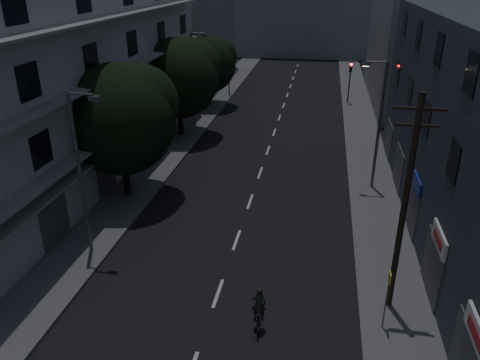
% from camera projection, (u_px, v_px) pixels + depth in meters
% --- Properties ---
extents(ground, '(160.00, 160.00, 0.00)m').
position_uv_depth(ground, '(269.00, 148.00, 37.06)').
color(ground, black).
rests_on(ground, ground).
extents(sidewalk_left, '(3.00, 90.00, 0.15)m').
position_uv_depth(sidewalk_left, '(178.00, 142.00, 38.22)').
color(sidewalk_left, '#565659').
rests_on(sidewalk_left, ground).
extents(sidewalk_right, '(3.00, 90.00, 0.15)m').
position_uv_depth(sidewalk_right, '(366.00, 153.00, 35.83)').
color(sidewalk_right, '#565659').
rests_on(sidewalk_right, ground).
extents(lane_markings, '(0.15, 60.50, 0.01)m').
position_uv_depth(lane_markings, '(277.00, 125.00, 42.66)').
color(lane_markings, beige).
rests_on(lane_markings, ground).
extents(building_left, '(7.00, 36.00, 14.00)m').
position_uv_depth(building_left, '(72.00, 71.00, 29.81)').
color(building_left, '#B2B3AD').
rests_on(building_left, ground).
extents(building_far_left, '(6.00, 20.00, 16.00)m').
position_uv_depth(building_far_left, '(194.00, 14.00, 56.32)').
color(building_far_left, slate).
rests_on(building_far_left, ground).
extents(building_far_right, '(6.00, 20.00, 13.00)m').
position_uv_depth(building_far_right, '(407.00, 38.00, 47.72)').
color(building_far_right, slate).
rests_on(building_far_right, ground).
extents(building_far_end, '(24.00, 8.00, 10.00)m').
position_uv_depth(building_far_end, '(303.00, 23.00, 75.38)').
color(building_far_end, slate).
rests_on(building_far_end, ground).
extents(tree_near, '(6.55, 6.55, 8.08)m').
position_uv_depth(tree_near, '(121.00, 115.00, 27.16)').
color(tree_near, black).
rests_on(tree_near, sidewalk_left).
extents(tree_mid, '(6.50, 6.50, 7.99)m').
position_uv_depth(tree_mid, '(179.00, 75.00, 37.73)').
color(tree_mid, black).
rests_on(tree_mid, sidewalk_left).
extents(tree_far, '(5.57, 5.57, 6.88)m').
position_uv_depth(tree_far, '(208.00, 62.00, 46.60)').
color(tree_far, black).
rests_on(tree_far, sidewalk_left).
extents(traffic_signal_far_right, '(0.28, 0.37, 4.10)m').
position_uv_depth(traffic_signal_far_right, '(350.00, 75.00, 47.88)').
color(traffic_signal_far_right, black).
rests_on(traffic_signal_far_right, sidewalk_right).
extents(traffic_signal_far_left, '(0.28, 0.37, 4.10)m').
position_uv_depth(traffic_signal_far_left, '(229.00, 68.00, 51.12)').
color(traffic_signal_far_left, black).
rests_on(traffic_signal_far_left, sidewalk_left).
extents(street_lamp_left_near, '(1.51, 0.25, 8.00)m').
position_uv_depth(street_lamp_left_near, '(81.00, 167.00, 21.57)').
color(street_lamp_left_near, slate).
rests_on(street_lamp_left_near, sidewalk_left).
extents(street_lamp_right, '(1.51, 0.25, 8.00)m').
position_uv_depth(street_lamp_right, '(378.00, 120.00, 28.39)').
color(street_lamp_right, '#515258').
rests_on(street_lamp_right, sidewalk_right).
extents(street_lamp_left_far, '(1.51, 0.25, 8.00)m').
position_uv_depth(street_lamp_left_far, '(194.00, 74.00, 40.73)').
color(street_lamp_left_far, '#5A5E62').
rests_on(street_lamp_left_far, sidewalk_left).
extents(utility_pole, '(1.80, 0.24, 9.00)m').
position_uv_depth(utility_pole, '(405.00, 204.00, 17.61)').
color(utility_pole, black).
rests_on(utility_pole, sidewalk_right).
extents(bus_stop_sign, '(0.06, 0.35, 2.52)m').
position_uv_depth(bus_stop_sign, '(388.00, 290.00, 17.62)').
color(bus_stop_sign, '#595B60').
rests_on(bus_stop_sign, sidewalk_right).
extents(cyclist, '(0.72, 1.58, 1.93)m').
position_uv_depth(cyclist, '(259.00, 314.00, 18.24)').
color(cyclist, black).
rests_on(cyclist, ground).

